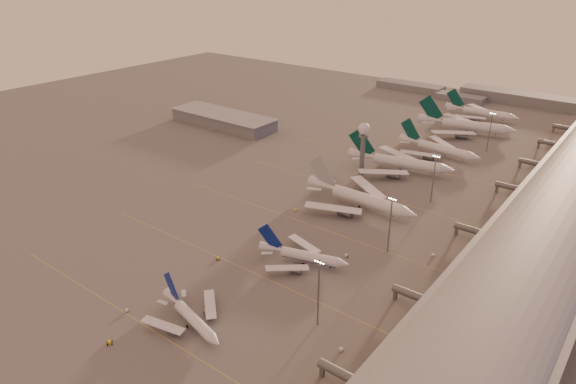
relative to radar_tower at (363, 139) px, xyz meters
The scene contains 26 objects.
ground 121.92m from the radar_tower, 92.39° to the right, with size 700.00×700.00×0.00m, color #605D5D.
taxiway_markings 71.83m from the radar_tower, 68.66° to the right, with size 180.00×185.25×0.02m.
terminal 103.88m from the radar_tower, ahead, with size 57.00×362.00×23.04m.
hangar 127.68m from the radar_tower, behind, with size 82.00×27.00×8.50m.
radar_tower is the anchor object (origin of this frame).
mast_a 131.38m from the radar_tower, 66.17° to the right, with size 3.60×0.56×25.00m.
mast_b 82.32m from the radar_tower, 52.43° to the right, with size 3.60×0.56×25.00m.
mast_c 46.66m from the radar_tower, 12.53° to the right, with size 3.60×0.56×25.00m.
mast_d 91.11m from the radar_tower, 61.74° to the left, with size 3.60×0.56×25.00m.
distant_horizon 205.86m from the radar_tower, 90.67° to the left, with size 165.00×37.50×9.00m.
narrowbody_near 148.11m from the radar_tower, 81.98° to the right, with size 34.02×26.83×13.51m.
narrowbody_mid 98.79m from the radar_tower, 73.45° to the right, with size 36.93×29.06×14.79m.
widebody_white 45.36m from the radar_tower, 60.74° to the right, with size 60.36×48.30×21.22m.
greentail_a 28.56m from the radar_tower, 50.03° to the left, with size 59.97×47.96×22.03m.
greentail_b 60.99m from the radar_tower, 67.72° to the left, with size 53.43×42.98×19.41m.
greentail_c 109.95m from the radar_tower, 79.52° to the left, with size 64.55×51.62×23.71m.
greentail_d 149.56m from the radar_tower, 83.63° to the left, with size 54.62×44.13×19.85m.
gsv_truck_a 155.27m from the radar_tower, 90.75° to the right, with size 5.20×4.05×2.01m.
gsv_tug_near 168.73m from the radar_tower, 87.69° to the right, with size 4.02×4.39×1.08m.
gsv_catering_a 143.49m from the radar_tower, 62.32° to the right, with size 5.58×3.93×4.19m.
gsv_tug_mid 113.37m from the radar_tower, 90.51° to the right, with size 3.72×3.13×0.92m.
gsv_truck_b 90.10m from the radar_tower, 63.57° to the right, with size 5.98×2.64×2.34m.
gsv_truck_c 61.35m from the radar_tower, 91.76° to the right, with size 5.01×4.86×2.08m.
gsv_catering_b 89.58m from the radar_tower, 40.64° to the right, with size 5.71×3.38×4.38m.
gsv_tug_far 30.31m from the radar_tower, 87.98° to the right, with size 3.27×3.47×0.86m.
gsv_truck_d 32.93m from the radar_tower, behind, with size 3.59×5.44×2.07m.
Camera 1 is at (132.52, -113.19, 110.42)m, focal length 32.00 mm.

